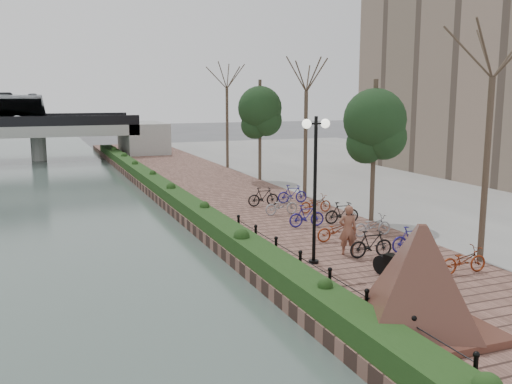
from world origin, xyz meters
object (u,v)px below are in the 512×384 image
granite_monument (420,278)px  pedestrian (348,230)px  lamppost (315,159)px  motorcycle (398,264)px

granite_monument → pedestrian: granite_monument is taller
granite_monument → lamppost: 6.53m
granite_monument → lamppost: size_ratio=0.91×
motorcycle → granite_monument: bearing=-132.8°
granite_monument → pedestrian: size_ratio=2.51×
lamppost → pedestrian: (1.64, 0.50, -2.73)m
granite_monument → lamppost: bearing=87.8°
pedestrian → motorcycle: bearing=112.4°
motorcycle → pedestrian: size_ratio=0.91×
granite_monument → pedestrian: bearing=74.1°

